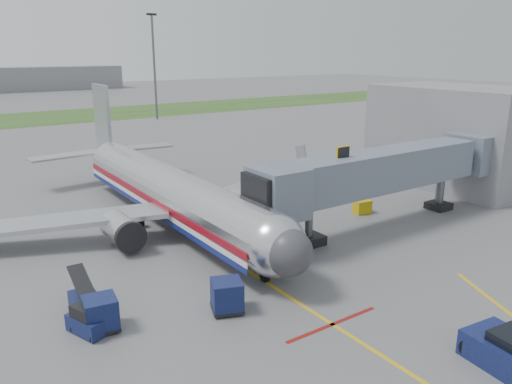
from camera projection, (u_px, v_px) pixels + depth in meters
ground at (285, 294)px, 28.71m from camera, size 400.00×400.00×0.00m
grass_strip at (11, 120)px, 100.05m from camera, size 300.00×25.00×0.01m
apron_markings at (383, 357)px, 22.84m from camera, size 21.52×50.00×0.01m
airliner at (169, 191)px, 40.08m from camera, size 32.10×35.67×10.25m
jet_bridge at (378, 172)px, 38.45m from camera, size 25.30×4.00×6.90m
terminal at (456, 136)px, 51.61m from camera, size 10.00×16.00×10.00m
light_mast_right at (154, 65)px, 98.82m from camera, size 2.00×0.44×20.40m
baggage_tug at (87, 321)px, 24.62m from camera, size 1.78×2.39×1.50m
baggage_cart_a at (101, 314)px, 24.80m from camera, size 1.84×1.84×1.76m
baggage_cart_b at (227, 296)px, 26.61m from camera, size 2.11×2.11×1.76m
belt_loader at (88, 306)px, 26.33m from camera, size 1.44×4.17×2.02m
ground_power_cart at (362, 207)px, 42.84m from camera, size 1.54×1.15×1.14m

